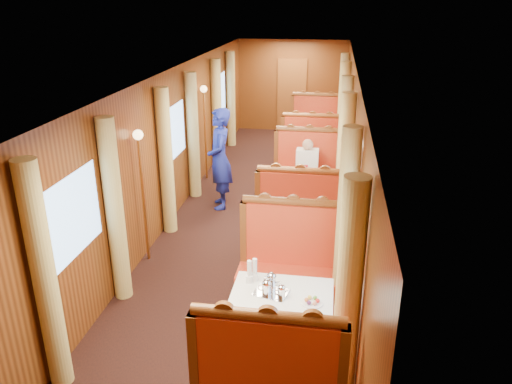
% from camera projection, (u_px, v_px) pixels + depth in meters
% --- Properties ---
extents(floor, '(3.00, 12.00, 0.01)m').
position_uv_depth(floor, '(260.00, 216.00, 8.77)').
color(floor, black).
rests_on(floor, ground).
extents(ceiling, '(3.00, 12.00, 0.01)m').
position_uv_depth(ceiling, '(261.00, 71.00, 7.84)').
color(ceiling, silver).
rests_on(ceiling, wall_left).
extents(wall_far, '(3.00, 0.01, 2.50)m').
position_uv_depth(wall_far, '(292.00, 86.00, 13.81)').
color(wall_far, brown).
rests_on(wall_far, floor).
extents(wall_left, '(0.01, 12.00, 2.50)m').
position_uv_depth(wall_left, '(174.00, 144.00, 8.52)').
color(wall_left, brown).
rests_on(wall_left, floor).
extents(wall_right, '(0.01, 12.00, 2.50)m').
position_uv_depth(wall_right, '(352.00, 152.00, 8.09)').
color(wall_right, brown).
rests_on(wall_right, floor).
extents(doorway_far, '(0.80, 0.04, 2.00)m').
position_uv_depth(doorway_far, '(292.00, 96.00, 13.88)').
color(doorway_far, brown).
rests_on(doorway_far, floor).
extents(table_near, '(1.05, 0.72, 0.75)m').
position_uv_depth(table_near, '(282.00, 323.00, 5.31)').
color(table_near, white).
rests_on(table_near, floor).
extents(banquette_near_aft, '(1.30, 0.55, 1.34)m').
position_uv_depth(banquette_near_aft, '(290.00, 270.00, 6.22)').
color(banquette_near_aft, red).
rests_on(banquette_near_aft, floor).
extents(table_mid, '(1.05, 0.72, 0.75)m').
position_uv_depth(table_mid, '(303.00, 199.00, 8.52)').
color(table_mid, white).
rests_on(table_mid, floor).
extents(banquette_mid_fwd, '(1.30, 0.55, 1.34)m').
position_uv_depth(banquette_mid_fwd, '(299.00, 221.00, 7.57)').
color(banquette_mid_fwd, red).
rests_on(banquette_mid_fwd, floor).
extents(banquette_mid_aft, '(1.30, 0.55, 1.34)m').
position_uv_depth(banquette_mid_aft, '(307.00, 176.00, 9.44)').
color(banquette_mid_aft, red).
rests_on(banquette_mid_aft, floor).
extents(table_far, '(1.05, 0.72, 0.75)m').
position_uv_depth(table_far, '(313.00, 143.00, 11.74)').
color(table_far, white).
rests_on(table_far, floor).
extents(banquette_far_fwd, '(1.30, 0.55, 1.34)m').
position_uv_depth(banquette_far_fwd, '(311.00, 153.00, 10.79)').
color(banquette_far_fwd, red).
rests_on(banquette_far_fwd, floor).
extents(banquette_far_aft, '(1.30, 0.55, 1.34)m').
position_uv_depth(banquette_far_aft, '(315.00, 130.00, 12.65)').
color(banquette_far_aft, red).
rests_on(banquette_far_aft, floor).
extents(tea_tray, '(0.39, 0.34, 0.01)m').
position_uv_depth(tea_tray, '(271.00, 293.00, 5.16)').
color(tea_tray, silver).
rests_on(tea_tray, table_near).
extents(teapot_left, '(0.18, 0.14, 0.14)m').
position_uv_depth(teapot_left, '(267.00, 289.00, 5.10)').
color(teapot_left, silver).
rests_on(teapot_left, tea_tray).
extents(teapot_right, '(0.17, 0.15, 0.11)m').
position_uv_depth(teapot_right, '(281.00, 293.00, 5.07)').
color(teapot_right, silver).
rests_on(teapot_right, tea_tray).
extents(teapot_back, '(0.21, 0.19, 0.14)m').
position_uv_depth(teapot_back, '(271.00, 282.00, 5.23)').
color(teapot_back, silver).
rests_on(teapot_back, tea_tray).
extents(fruit_plate, '(0.22, 0.22, 0.05)m').
position_uv_depth(fruit_plate, '(312.00, 302.00, 4.99)').
color(fruit_plate, white).
rests_on(fruit_plate, table_near).
extents(cup_inboard, '(0.08, 0.08, 0.26)m').
position_uv_depth(cup_inboard, '(249.00, 274.00, 5.32)').
color(cup_inboard, white).
rests_on(cup_inboard, table_near).
extents(cup_outboard, '(0.08, 0.08, 0.26)m').
position_uv_depth(cup_outboard, '(255.00, 272.00, 5.35)').
color(cup_outboard, white).
rests_on(cup_outboard, table_near).
extents(rose_vase_mid, '(0.06, 0.06, 0.36)m').
position_uv_depth(rose_vase_mid, '(306.00, 169.00, 8.28)').
color(rose_vase_mid, silver).
rests_on(rose_vase_mid, table_mid).
extents(rose_vase_far, '(0.06, 0.06, 0.36)m').
position_uv_depth(rose_vase_far, '(316.00, 119.00, 11.56)').
color(rose_vase_far, silver).
rests_on(rose_vase_far, table_far).
extents(window_left_near, '(0.01, 1.20, 0.90)m').
position_uv_depth(window_left_near, '(72.00, 218.00, 5.23)').
color(window_left_near, '#7FADE5').
rests_on(window_left_near, wall_left).
extents(curtain_left_near_a, '(0.22, 0.22, 2.35)m').
position_uv_depth(curtain_left_near_a, '(45.00, 280.00, 4.60)').
color(curtain_left_near_a, '#D7C36E').
rests_on(curtain_left_near_a, floor).
extents(curtain_left_near_b, '(0.22, 0.22, 2.35)m').
position_uv_depth(curtain_left_near_b, '(115.00, 212.00, 6.04)').
color(curtain_left_near_b, '#D7C36E').
rests_on(curtain_left_near_b, floor).
extents(window_right_near, '(0.01, 1.20, 0.90)m').
position_uv_depth(window_right_near, '(359.00, 237.00, 4.81)').
color(window_right_near, '#7FADE5').
rests_on(window_right_near, wall_right).
extents(curtain_right_near_a, '(0.22, 0.22, 2.35)m').
position_uv_depth(curtain_right_near_a, '(348.00, 307.00, 4.21)').
color(curtain_right_near_a, '#D7C36E').
rests_on(curtain_right_near_a, floor).
extents(curtain_right_near_b, '(0.22, 0.22, 2.35)m').
position_uv_depth(curtain_right_near_b, '(346.00, 228.00, 5.64)').
color(curtain_right_near_b, '#D7C36E').
rests_on(curtain_right_near_b, floor).
extents(window_left_mid, '(0.01, 1.20, 0.90)m').
position_uv_depth(window_left_mid, '(174.00, 132.00, 8.45)').
color(window_left_mid, '#7FADE5').
rests_on(window_left_mid, wall_left).
extents(curtain_left_mid_a, '(0.22, 0.22, 2.35)m').
position_uv_depth(curtain_left_mid_a, '(166.00, 162.00, 7.82)').
color(curtain_left_mid_a, '#D7C36E').
rests_on(curtain_left_mid_a, floor).
extents(curtain_left_mid_b, '(0.22, 0.22, 2.35)m').
position_uv_depth(curtain_left_mid_b, '(193.00, 136.00, 9.25)').
color(curtain_left_mid_b, '#D7C36E').
rests_on(curtain_left_mid_b, floor).
extents(window_right_mid, '(0.01, 1.20, 0.90)m').
position_uv_depth(window_right_mid, '(352.00, 140.00, 8.02)').
color(window_right_mid, '#7FADE5').
rests_on(window_right_mid, wall_right).
extents(curtain_right_mid_a, '(0.22, 0.22, 2.35)m').
position_uv_depth(curtain_right_mid_a, '(344.00, 171.00, 7.42)').
color(curtain_right_mid_a, '#D7C36E').
rests_on(curtain_right_mid_a, floor).
extents(curtain_right_mid_b, '(0.22, 0.22, 2.35)m').
position_uv_depth(curtain_right_mid_b, '(344.00, 143.00, 8.85)').
color(curtain_right_mid_b, '#D7C36E').
rests_on(curtain_right_mid_b, floor).
extents(window_left_far, '(0.01, 1.20, 0.90)m').
position_uv_depth(window_left_far, '(220.00, 94.00, 11.66)').
color(window_left_far, '#7FADE5').
rests_on(window_left_far, wall_left).
extents(curtain_left_far_a, '(0.22, 0.22, 2.35)m').
position_uv_depth(curtain_left_far_a, '(217.00, 113.00, 11.03)').
color(curtain_left_far_a, '#D7C36E').
rests_on(curtain_left_far_a, floor).
extents(curtain_left_far_b, '(0.22, 0.22, 2.35)m').
position_uv_depth(curtain_left_far_b, '(231.00, 100.00, 12.46)').
color(curtain_left_far_b, '#D7C36E').
rests_on(curtain_left_far_b, floor).
extents(window_right_far, '(0.01, 1.20, 0.90)m').
position_uv_depth(window_right_far, '(348.00, 98.00, 11.23)').
color(window_right_far, '#7FADE5').
rests_on(window_right_far, wall_right).
extents(curtain_right_far_a, '(0.22, 0.22, 2.35)m').
position_uv_depth(curtain_right_far_a, '(343.00, 118.00, 10.63)').
color(curtain_right_far_a, '#D7C36E').
rests_on(curtain_right_far_a, floor).
extents(curtain_right_far_b, '(0.22, 0.22, 2.35)m').
position_uv_depth(curtain_right_far_b, '(343.00, 103.00, 12.06)').
color(curtain_right_far_b, '#D7C36E').
rests_on(curtain_right_far_b, floor).
extents(sconce_left_fore, '(0.14, 0.14, 1.95)m').
position_uv_depth(sconce_left_fore, '(141.00, 170.00, 6.85)').
color(sconce_left_fore, '#BF8C3F').
rests_on(sconce_left_fore, floor).
extents(sconce_right_fore, '(0.14, 0.14, 1.95)m').
position_uv_depth(sconce_right_fore, '(347.00, 181.00, 6.45)').
color(sconce_right_fore, '#BF8C3F').
rests_on(sconce_right_fore, floor).
extents(sconce_left_aft, '(0.14, 0.14, 1.95)m').
position_uv_depth(sconce_left_aft, '(205.00, 114.00, 10.06)').
color(sconce_left_aft, '#BF8C3F').
rests_on(sconce_left_aft, floor).
extents(sconce_right_aft, '(0.14, 0.14, 1.95)m').
position_uv_depth(sconce_right_aft, '(345.00, 119.00, 9.66)').
color(sconce_right_aft, '#BF8C3F').
rests_on(sconce_right_aft, floor).
extents(steward, '(0.60, 0.76, 1.82)m').
position_uv_depth(steward, '(220.00, 159.00, 8.84)').
color(steward, navy).
rests_on(steward, floor).
extents(passenger, '(0.40, 0.44, 0.76)m').
position_uv_depth(passenger, '(307.00, 165.00, 9.07)').
color(passenger, beige).
rests_on(passenger, banquette_mid_aft).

